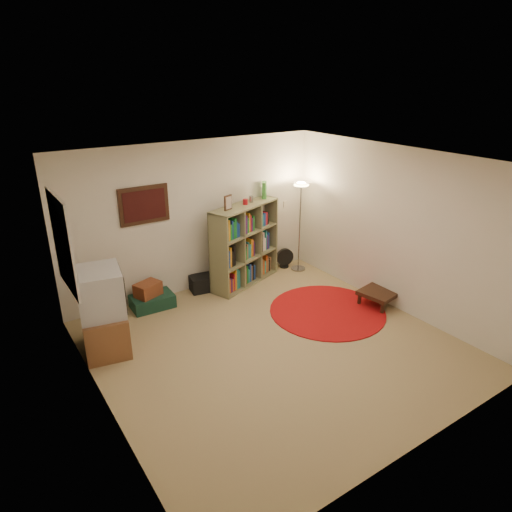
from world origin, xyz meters
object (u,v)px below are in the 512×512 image
Objects in this scene: floor_lamp at (301,197)px; floor_fan at (285,258)px; suitcase at (152,301)px; side_table at (379,293)px; tv_stand at (103,312)px; bookshelf at (244,246)px.

floor_fan is (-0.16, 0.22, -1.20)m from floor_lamp.
side_table is at bearing -30.10° from suitcase.
tv_stand reaches higher than side_table.
suitcase is (0.95, 0.77, -0.45)m from tv_stand.
tv_stand is at bearing 175.84° from bookshelf.
bookshelf reaches higher than floor_lamp.
side_table is (1.33, -1.90, -0.48)m from bookshelf.
bookshelf is 1.36m from floor_lamp.
bookshelf is at bearing 176.14° from floor_lamp.
floor_lamp reaches higher than suitcase.
floor_lamp is 1.45× the size of tv_stand.
suitcase is (-2.70, -0.11, -0.09)m from floor_fan.
bookshelf is at bearing -158.61° from floor_fan.
suitcase is 1.09× the size of side_table.
tv_stand is (-3.82, -0.67, -0.84)m from floor_lamp.
floor_lamp reaches higher than side_table.
tv_stand is at bearing -152.77° from floor_fan.
tv_stand is (-3.65, -0.89, 0.37)m from floor_fan.
floor_fan is 2.07m from side_table.
floor_lamp is (1.16, -0.08, 0.71)m from bookshelf.
bookshelf is at bearing 1.53° from suitcase.
bookshelf reaches higher than suitcase.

